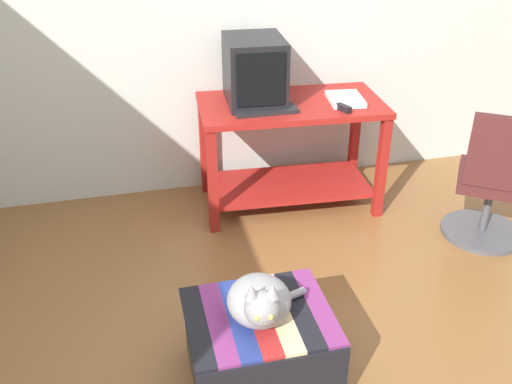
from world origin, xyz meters
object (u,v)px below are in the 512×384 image
tv_monitor (255,71)px  office_chair (493,186)px  book (345,99)px  keyboard (266,110)px  cat (260,301)px  ottoman_with_blanket (259,345)px  desk (290,137)px  stapler (344,108)px

tv_monitor → office_chair: 1.65m
book → office_chair: 1.07m
keyboard → cat: (-0.39, -1.42, -0.30)m
ottoman_with_blanket → desk: bearing=68.7°
keyboard → cat: size_ratio=0.97×
keyboard → book: bearing=6.1°
keyboard → book: size_ratio=1.44×
office_chair → stapler: (-0.81, 0.51, 0.39)m
book → keyboard: bearing=-166.5°
cat → keyboard: bearing=82.5°
book → ottoman_with_blanket: 1.83m
desk → keyboard: bearing=-144.5°
tv_monitor → ottoman_with_blanket: tv_monitor is taller
book → ottoman_with_blanket: bearing=-115.7°
tv_monitor → ottoman_with_blanket: size_ratio=0.72×
book → office_chair: size_ratio=0.31×
book → stapler: stapler is taller
tv_monitor → keyboard: tv_monitor is taller
cat → office_chair: 1.87m
ottoman_with_blanket → office_chair: size_ratio=0.73×
book → cat: size_ratio=0.68×
tv_monitor → office_chair: tv_monitor is taller
desk → tv_monitor: size_ratio=2.65×
keyboard → book: book is taller
keyboard → book: 0.56m
desk → stapler: bearing=-36.2°
cat → stapler: bearing=64.3°
tv_monitor → stapler: 0.62m
book → ottoman_with_blanket: (-0.94, -1.45, -0.59)m
tv_monitor → stapler: tv_monitor is taller
keyboard → office_chair: 1.49m
cat → ottoman_with_blanket: bearing=89.4°
desk → book: 0.44m
stapler → keyboard: bearing=147.6°
ottoman_with_blanket → tv_monitor: bearing=77.2°
stapler → ottoman_with_blanket: bearing=-144.7°
keyboard → ottoman_with_blanket: keyboard is taller
tv_monitor → cat: size_ratio=1.15×
tv_monitor → office_chair: (1.32, -0.81, -0.58)m
desk → ottoman_with_blanket: desk is taller
keyboard → stapler: (0.48, -0.10, 0.01)m
tv_monitor → book: bearing=-9.2°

